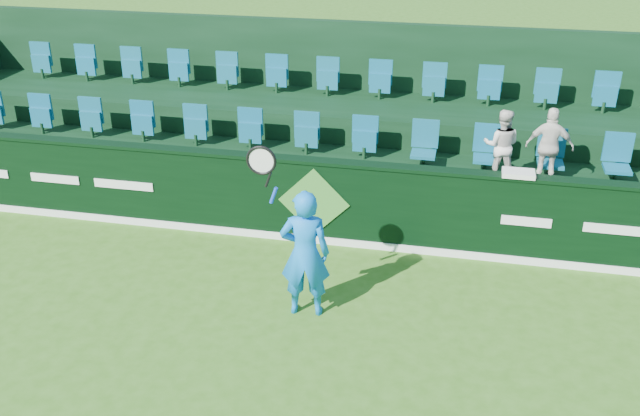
% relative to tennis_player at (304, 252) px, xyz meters
% --- Properties ---
extents(ground, '(60.00, 60.00, 0.00)m').
position_rel_tennis_player_xyz_m(ground, '(-0.29, -2.04, -0.88)').
color(ground, '#336417').
rests_on(ground, ground).
extents(sponsor_hoarding, '(16.00, 0.25, 1.35)m').
position_rel_tennis_player_xyz_m(sponsor_hoarding, '(-0.28, 1.96, -0.21)').
color(sponsor_hoarding, black).
rests_on(sponsor_hoarding, ground).
extents(stand_tier_front, '(16.00, 2.00, 0.80)m').
position_rel_tennis_player_xyz_m(stand_tier_front, '(-0.29, 3.06, -0.48)').
color(stand_tier_front, black).
rests_on(stand_tier_front, ground).
extents(stand_tier_back, '(16.00, 1.80, 1.30)m').
position_rel_tennis_player_xyz_m(stand_tier_back, '(-0.29, 4.96, -0.23)').
color(stand_tier_back, black).
rests_on(stand_tier_back, ground).
extents(stand_rear, '(16.00, 4.10, 2.60)m').
position_rel_tennis_player_xyz_m(stand_rear, '(-0.29, 5.41, 0.33)').
color(stand_rear, black).
rests_on(stand_rear, ground).
extents(seat_row_front, '(13.50, 0.50, 0.60)m').
position_rel_tennis_player_xyz_m(seat_row_front, '(-0.29, 3.46, 0.22)').
color(seat_row_front, '#125A72').
rests_on(seat_row_front, stand_tier_front).
extents(seat_row_back, '(13.50, 0.50, 0.60)m').
position_rel_tennis_player_xyz_m(seat_row_back, '(-0.29, 5.26, 0.72)').
color(seat_row_back, '#125A72').
rests_on(seat_row_back, stand_tier_back).
extents(tennis_player, '(1.08, 0.50, 2.37)m').
position_rel_tennis_player_xyz_m(tennis_player, '(0.00, 0.00, 0.00)').
color(tennis_player, blue).
rests_on(tennis_player, ground).
extents(spectator_left, '(0.58, 0.47, 1.15)m').
position_rel_tennis_player_xyz_m(spectator_left, '(2.42, 3.08, 0.49)').
color(spectator_left, silver).
rests_on(spectator_left, stand_tier_front).
extents(spectator_middle, '(0.74, 0.36, 1.22)m').
position_rel_tennis_player_xyz_m(spectator_middle, '(3.13, 3.08, 0.52)').
color(spectator_middle, silver).
rests_on(spectator_middle, stand_tier_front).
extents(towel, '(0.45, 0.29, 0.07)m').
position_rel_tennis_player_xyz_m(towel, '(2.63, 1.96, 0.50)').
color(towel, white).
rests_on(towel, sponsor_hoarding).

